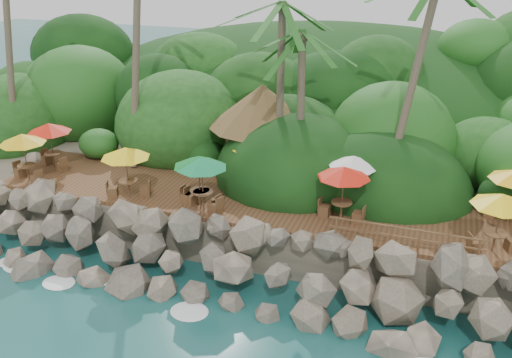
% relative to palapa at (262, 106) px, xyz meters
% --- Properties ---
extents(ground, '(140.00, 140.00, 0.00)m').
position_rel_palapa_xyz_m(ground, '(1.01, -9.91, -5.79)').
color(ground, '#19514F').
rests_on(ground, ground).
extents(land_base, '(32.00, 25.20, 2.10)m').
position_rel_palapa_xyz_m(land_base, '(1.01, 6.09, -4.74)').
color(land_base, gray).
rests_on(land_base, ground).
extents(jungle_hill, '(44.80, 28.00, 15.40)m').
position_rel_palapa_xyz_m(jungle_hill, '(1.01, 13.59, -5.79)').
color(jungle_hill, '#143811').
rests_on(jungle_hill, ground).
extents(seawall, '(29.00, 4.00, 2.30)m').
position_rel_palapa_xyz_m(seawall, '(1.01, -7.91, -4.64)').
color(seawall, gray).
rests_on(seawall, ground).
extents(terrace, '(26.00, 5.00, 0.20)m').
position_rel_palapa_xyz_m(terrace, '(1.01, -3.91, -3.59)').
color(terrace, brown).
rests_on(terrace, land_base).
extents(jungle_foliage, '(44.00, 16.00, 12.00)m').
position_rel_palapa_xyz_m(jungle_foliage, '(1.01, 5.09, -5.79)').
color(jungle_foliage, '#143811').
rests_on(jungle_foliage, ground).
extents(foam_line, '(25.20, 0.80, 0.06)m').
position_rel_palapa_xyz_m(foam_line, '(1.01, -9.61, -5.76)').
color(foam_line, white).
rests_on(foam_line, ground).
extents(palapa, '(5.62, 5.62, 4.60)m').
position_rel_palapa_xyz_m(palapa, '(0.00, 0.00, 0.00)').
color(palapa, brown).
rests_on(palapa, ground).
extents(dining_clusters, '(25.27, 5.52, 2.51)m').
position_rel_palapa_xyz_m(dining_clusters, '(0.78, -4.12, -1.41)').
color(dining_clusters, brown).
rests_on(dining_clusters, terrace).
extents(railing, '(6.10, 0.10, 1.00)m').
position_rel_palapa_xyz_m(railing, '(8.07, -6.26, -2.89)').
color(railing, brown).
rests_on(railing, terrace).
extents(waiter, '(0.69, 0.57, 1.61)m').
position_rel_palapa_xyz_m(waiter, '(5.47, -3.49, -2.69)').
color(waiter, white).
rests_on(waiter, terrace).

